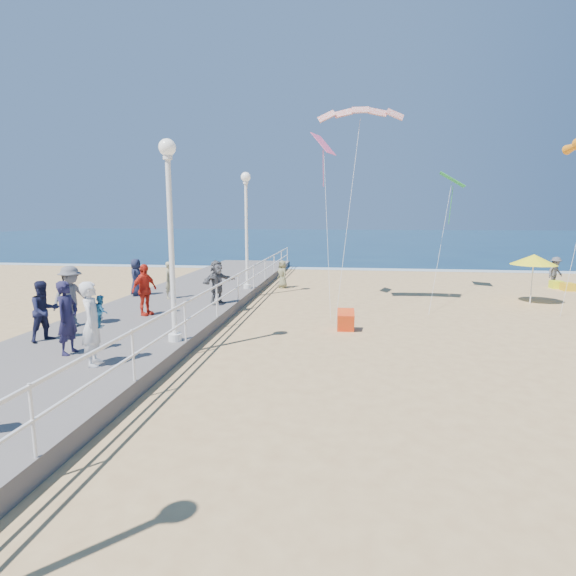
# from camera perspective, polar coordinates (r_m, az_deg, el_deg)

# --- Properties ---
(ground) EXTENTS (160.00, 160.00, 0.00)m
(ground) POSITION_cam_1_polar(r_m,az_deg,el_deg) (12.00, 10.79, -9.34)
(ground) COLOR tan
(ground) RESTS_ON ground
(ocean) EXTENTS (160.00, 90.00, 0.05)m
(ocean) POSITION_cam_1_polar(r_m,az_deg,el_deg) (76.46, 8.09, 6.29)
(ocean) COLOR #0B2947
(ocean) RESTS_ON ground
(surf_line) EXTENTS (160.00, 1.20, 0.04)m
(surf_line) POSITION_cam_1_polar(r_m,az_deg,el_deg) (32.10, 8.77, 2.38)
(surf_line) COLOR white
(surf_line) RESTS_ON ground
(boardwalk) EXTENTS (5.00, 44.00, 0.40)m
(boardwalk) POSITION_cam_1_polar(r_m,az_deg,el_deg) (13.70, -22.55, -6.68)
(boardwalk) COLOR slate
(boardwalk) RESTS_ON ground
(railing) EXTENTS (0.05, 42.00, 0.55)m
(railing) POSITION_cam_1_polar(r_m,az_deg,el_deg) (12.42, -12.99, -2.81)
(railing) COLOR white
(railing) RESTS_ON boardwalk
(lamp_post_mid) EXTENTS (0.44, 0.44, 5.32)m
(lamp_post_mid) POSITION_cam_1_polar(r_m,az_deg,el_deg) (12.27, -14.73, 8.33)
(lamp_post_mid) COLOR white
(lamp_post_mid) RESTS_ON boardwalk
(lamp_post_far) EXTENTS (0.44, 0.44, 5.32)m
(lamp_post_far) POSITION_cam_1_polar(r_m,az_deg,el_deg) (20.88, -5.32, 8.83)
(lamp_post_far) COLOR white
(lamp_post_far) RESTS_ON boardwalk
(woman_holding_toddler) EXTENTS (0.66, 0.81, 1.93)m
(woman_holding_toddler) POSITION_cam_1_polar(r_m,az_deg,el_deg) (11.09, -23.58, -4.17)
(woman_holding_toddler) COLOR silver
(woman_holding_toddler) RESTS_ON boardwalk
(toddler_held) EXTENTS (0.38, 0.43, 0.75)m
(toddler_held) POSITION_cam_1_polar(r_m,az_deg,el_deg) (11.09, -22.61, -2.75)
(toddler_held) COLOR teal
(toddler_held) RESTS_ON boardwalk
(spectator_0) EXTENTS (0.46, 0.68, 1.82)m
(spectator_0) POSITION_cam_1_polar(r_m,az_deg,el_deg) (12.26, -26.21, -3.40)
(spectator_0) COLOR #1C1A3A
(spectator_0) RESTS_ON boardwalk
(spectator_2) EXTENTS (1.15, 1.39, 1.87)m
(spectator_2) POSITION_cam_1_polar(r_m,az_deg,el_deg) (15.25, -25.82, -0.97)
(spectator_2) COLOR #5D5D62
(spectator_2) RESTS_ON boardwalk
(spectator_3) EXTENTS (0.79, 1.12, 1.77)m
(spectator_3) POSITION_cam_1_polar(r_m,az_deg,el_deg) (16.04, -17.76, -0.21)
(spectator_3) COLOR red
(spectator_3) RESTS_ON boardwalk
(spectator_4) EXTENTS (0.55, 0.80, 1.58)m
(spectator_4) POSITION_cam_1_polar(r_m,az_deg,el_deg) (20.11, -18.73, 1.30)
(spectator_4) COLOR #1A203B
(spectator_4) RESTS_ON boardwalk
(spectator_5) EXTENTS (1.26, 1.60, 1.70)m
(spectator_5) POSITION_cam_1_polar(r_m,az_deg,el_deg) (17.47, -9.00, 0.74)
(spectator_5) COLOR #55565A
(spectator_5) RESTS_ON boardwalk
(spectator_6) EXTENTS (0.53, 0.64, 1.52)m
(spectator_6) POSITION_cam_1_polar(r_m,az_deg,el_deg) (19.03, -14.73, 0.97)
(spectator_6) COLOR #999069
(spectator_6) RESTS_ON boardwalk
(spectator_7) EXTENTS (0.91, 0.99, 1.65)m
(spectator_7) POSITION_cam_1_polar(r_m,az_deg,el_deg) (13.85, -28.53, -2.57)
(spectator_7) COLOR #1A1D3A
(spectator_7) RESTS_ON boardwalk
(beach_walker_a) EXTENTS (1.19, 1.07, 1.60)m
(beach_walker_a) POSITION_cam_1_polar(r_m,az_deg,el_deg) (28.08, 30.82, 1.80)
(beach_walker_a) COLOR #4F4E53
(beach_walker_a) RESTS_ON ground
(beach_walker_c) EXTENTS (0.79, 0.85, 1.46)m
(beach_walker_c) POSITION_cam_1_polar(r_m,az_deg,el_deg) (23.59, -0.72, 1.76)
(beach_walker_c) COLOR #7C7C55
(beach_walker_c) RESTS_ON ground
(box_kite) EXTENTS (0.57, 0.73, 0.74)m
(box_kite) POSITION_cam_1_polar(r_m,az_deg,el_deg) (15.01, 7.33, -4.29)
(box_kite) COLOR red
(box_kite) RESTS_ON ground
(beach_umbrella) EXTENTS (1.90, 1.90, 2.14)m
(beach_umbrella) POSITION_cam_1_polar(r_m,az_deg,el_deg) (21.98, 28.75, 3.18)
(beach_umbrella) COLOR white
(beach_umbrella) RESTS_ON ground
(beach_chair_left) EXTENTS (0.55, 0.55, 0.40)m
(beach_chair_left) POSITION_cam_1_polar(r_m,az_deg,el_deg) (27.42, 30.91, 0.38)
(beach_chair_left) COLOR #ECFF1A
(beach_chair_left) RESTS_ON ground
(beach_chair_right) EXTENTS (0.55, 0.55, 0.40)m
(beach_chair_right) POSITION_cam_1_polar(r_m,az_deg,el_deg) (26.88, 31.98, 0.13)
(beach_chair_right) COLOR yellow
(beach_chair_right) RESTS_ON ground
(kite_parafoil) EXTENTS (3.38, 0.94, 0.65)m
(kite_parafoil) POSITION_cam_1_polar(r_m,az_deg,el_deg) (18.73, 9.20, 21.42)
(kite_parafoil) COLOR red
(kite_diamond_pink) EXTENTS (1.09, 1.32, 0.87)m
(kite_diamond_pink) POSITION_cam_1_polar(r_m,az_deg,el_deg) (20.14, 4.53, 17.76)
(kite_diamond_pink) COLOR #F75B95
(kite_diamond_green) EXTENTS (1.37, 1.53, 0.72)m
(kite_diamond_green) POSITION_cam_1_polar(r_m,az_deg,el_deg) (23.94, 20.13, 12.79)
(kite_diamond_green) COLOR green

